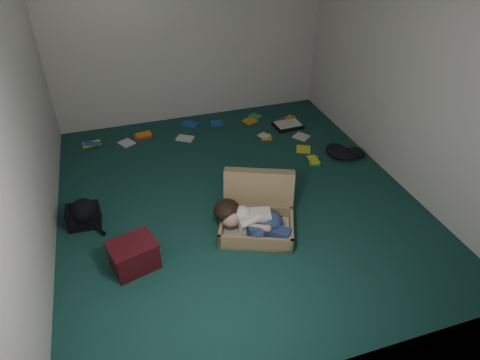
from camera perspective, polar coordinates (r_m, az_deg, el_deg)
floor at (r=5.04m, az=-0.52°, el=-2.33°), size 4.50×4.50×0.00m
wall_back at (r=6.44m, az=-6.90°, el=18.93°), size 4.50×0.00×4.50m
wall_front at (r=2.64m, az=14.18°, el=-8.02°), size 4.50×0.00×4.50m
wall_left at (r=4.29m, az=-27.23°, el=6.83°), size 0.00×4.50×4.50m
wall_right at (r=5.28m, az=21.21°, el=13.25°), size 0.00×4.50×4.50m
suitcase at (r=4.56m, az=2.35°, el=-4.31°), size 0.98×0.97×0.56m
person at (r=4.39m, az=1.56°, el=-5.40°), size 0.73×0.61×0.34m
maroon_bin at (r=4.23m, az=-13.98°, el=-9.70°), size 0.51×0.44×0.30m
backpack at (r=4.88m, az=-20.15°, el=-4.48°), size 0.44×0.36×0.25m
clothing_pile at (r=5.97m, az=13.92°, el=3.83°), size 0.52×0.48×0.13m
paper_tray at (r=6.57m, az=6.40°, el=7.30°), size 0.43×0.33×0.06m
book_scatter at (r=6.33m, az=-1.38°, el=6.25°), size 3.16×1.77×0.02m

